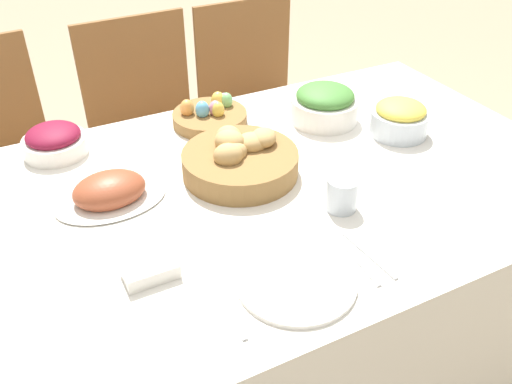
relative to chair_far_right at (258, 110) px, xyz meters
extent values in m
cube|color=white|center=(-0.49, -0.84, -0.12)|extent=(1.78, 0.97, 0.77)
cylinder|color=brown|center=(-0.79, -0.25, -0.28)|extent=(0.03, 0.03, 0.45)
cylinder|color=brown|center=(-0.83, 0.13, -0.28)|extent=(0.03, 0.03, 0.45)
cube|color=brown|center=(-1.00, -0.08, -0.04)|extent=(0.46, 0.46, 0.02)
cylinder|color=brown|center=(-0.19, -0.27, -0.28)|extent=(0.03, 0.03, 0.45)
cylinder|color=brown|center=(0.20, -0.27, -0.28)|extent=(0.03, 0.03, 0.45)
cylinder|color=brown|center=(-0.20, 0.11, -0.28)|extent=(0.03, 0.03, 0.45)
cylinder|color=brown|center=(0.19, 0.12, -0.28)|extent=(0.03, 0.03, 0.45)
cube|color=brown|center=(0.00, -0.08, -0.04)|extent=(0.43, 0.43, 0.02)
cube|color=brown|center=(0.00, 0.12, 0.19)|extent=(0.42, 0.02, 0.45)
cylinder|color=brown|center=(-0.64, -0.28, -0.28)|extent=(0.03, 0.03, 0.45)
cylinder|color=brown|center=(-0.25, -0.26, -0.28)|extent=(0.03, 0.03, 0.45)
cylinder|color=brown|center=(-0.65, 0.11, -0.28)|extent=(0.03, 0.03, 0.45)
cylinder|color=brown|center=(-0.27, 0.12, -0.28)|extent=(0.03, 0.03, 0.45)
cube|color=brown|center=(-0.45, -0.08, -0.04)|extent=(0.44, 0.44, 0.02)
cube|color=brown|center=(-0.46, 0.12, 0.19)|extent=(0.42, 0.04, 0.45)
cylinder|color=olive|center=(-0.44, -0.77, 0.29)|extent=(0.29, 0.29, 0.06)
ellipsoid|color=tan|center=(-0.46, -0.78, 0.33)|extent=(0.08, 0.07, 0.05)
ellipsoid|color=tan|center=(-0.45, -0.72, 0.34)|extent=(0.07, 0.07, 0.06)
ellipsoid|color=tan|center=(-0.45, -0.72, 0.33)|extent=(0.09, 0.09, 0.06)
ellipsoid|color=tan|center=(-0.40, -0.76, 0.34)|extent=(0.09, 0.08, 0.05)
ellipsoid|color=tan|center=(-0.48, -0.79, 0.34)|extent=(0.09, 0.08, 0.06)
ellipsoid|color=tan|center=(-0.46, -0.74, 0.35)|extent=(0.10, 0.10, 0.05)
ellipsoid|color=tan|center=(-0.37, -0.76, 0.34)|extent=(0.10, 0.10, 0.05)
cylinder|color=olive|center=(-0.41, -0.49, 0.28)|extent=(0.22, 0.22, 0.03)
ellipsoid|color=#B27AD1|center=(-0.35, -0.46, 0.31)|extent=(0.04, 0.04, 0.04)
ellipsoid|color=#60B2E0|center=(-0.43, -0.49, 0.32)|extent=(0.04, 0.04, 0.05)
ellipsoid|color=pink|center=(-0.39, -0.50, 0.32)|extent=(0.04, 0.04, 0.05)
ellipsoid|color=#7FCC7A|center=(-0.34, -0.47, 0.32)|extent=(0.04, 0.04, 0.05)
ellipsoid|color=#F4D151|center=(-0.39, -0.51, 0.31)|extent=(0.04, 0.04, 0.05)
ellipsoid|color=#F4D151|center=(-0.37, -0.46, 0.32)|extent=(0.04, 0.04, 0.05)
ellipsoid|color=#F29E4C|center=(-0.47, -0.46, 0.32)|extent=(0.04, 0.04, 0.05)
ellipsoid|color=silver|center=(-0.77, -0.74, 0.27)|extent=(0.26, 0.18, 0.01)
ellipsoid|color=#98472B|center=(-0.77, -0.74, 0.29)|extent=(0.17, 0.13, 0.08)
cylinder|color=silver|center=(-0.10, -0.62, 0.30)|extent=(0.20, 0.20, 0.07)
ellipsoid|color=#478438|center=(-0.10, -0.62, 0.34)|extent=(0.17, 0.17, 0.06)
cylinder|color=silver|center=(-0.84, -0.46, 0.29)|extent=(0.17, 0.17, 0.05)
ellipsoid|color=maroon|center=(-0.84, -0.46, 0.32)|extent=(0.14, 0.14, 0.05)
cylinder|color=silver|center=(0.05, -0.78, 0.30)|extent=(0.16, 0.16, 0.07)
ellipsoid|color=#F4DB4C|center=(0.05, -0.78, 0.34)|extent=(0.14, 0.14, 0.05)
cylinder|color=silver|center=(-0.52, -1.17, 0.27)|extent=(0.24, 0.24, 0.01)
cube|color=silver|center=(-0.66, -1.17, 0.27)|extent=(0.02, 0.17, 0.00)
cube|color=silver|center=(-0.37, -1.17, 0.27)|extent=(0.02, 0.17, 0.00)
cube|color=silver|center=(-0.34, -1.17, 0.27)|extent=(0.02, 0.17, 0.00)
cylinder|color=silver|center=(-0.30, -1.01, 0.30)|extent=(0.07, 0.07, 0.08)
cube|color=silver|center=(-0.76, -1.03, 0.28)|extent=(0.11, 0.07, 0.03)
camera|label=1|loc=(-0.93, -1.81, 1.01)|focal=38.00mm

